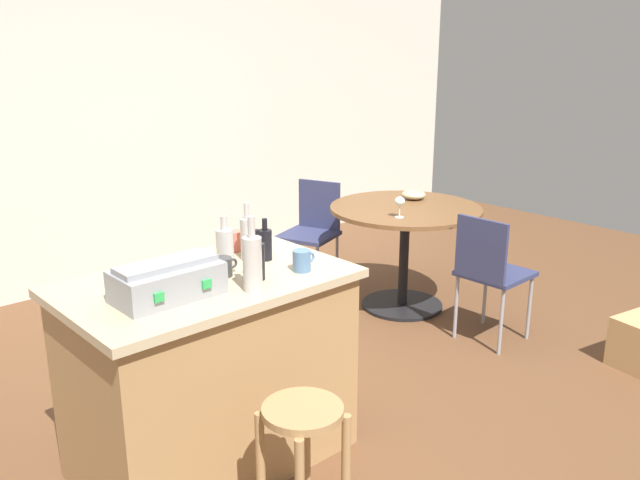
{
  "coord_description": "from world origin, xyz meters",
  "views": [
    {
      "loc": [
        -2.43,
        -2.19,
        1.91
      ],
      "look_at": [
        0.09,
        0.59,
        0.79
      ],
      "focal_mm": 37.53,
      "sensor_mm": 36.0,
      "label": 1
    }
  ],
  "objects": [
    {
      "name": "ground_plane",
      "position": [
        0.0,
        0.0,
        0.0
      ],
      "size": [
        8.8,
        8.8,
        0.0
      ],
      "primitive_type": "plane",
      "color": "brown"
    },
    {
      "name": "back_wall",
      "position": [
        0.0,
        2.91,
        1.35
      ],
      "size": [
        8.0,
        0.1,
        2.7
      ],
      "primitive_type": "cube",
      "color": "beige",
      "rests_on": "ground_plane"
    },
    {
      "name": "kitchen_island",
      "position": [
        -0.95,
        0.19,
        0.46
      ],
      "size": [
        1.25,
        0.78,
        0.91
      ],
      "color": "#A37A4C",
      "rests_on": "ground_plane"
    },
    {
      "name": "wooden_stool",
      "position": [
        -1.01,
        -0.53,
        0.44
      ],
      "size": [
        0.31,
        0.31,
        0.62
      ],
      "color": "#A37A4C",
      "rests_on": "ground_plane"
    },
    {
      "name": "dining_table",
      "position": [
        1.15,
        0.85,
        0.59
      ],
      "size": [
        1.09,
        1.09,
        0.77
      ],
      "color": "black",
      "rests_on": "ground_plane"
    },
    {
      "name": "folding_chair_near",
      "position": [
        1.1,
        0.08,
        0.51
      ],
      "size": [
        0.41,
        0.41,
        0.86
      ],
      "color": "navy",
      "rests_on": "ground_plane"
    },
    {
      "name": "folding_chair_far",
      "position": [
        0.94,
        1.61,
        0.5
      ],
      "size": [
        0.52,
        0.52,
        0.85
      ],
      "color": "navy",
      "rests_on": "ground_plane"
    },
    {
      "name": "toolbox",
      "position": [
        -1.19,
        0.09,
        0.99
      ],
      "size": [
        0.43,
        0.25,
        0.16
      ],
      "color": "gray",
      "rests_on": "kitchen_island"
    },
    {
      "name": "bottle_0",
      "position": [
        -0.79,
        0.02,
        1.0
      ],
      "size": [
        0.07,
        0.07,
        0.23
      ],
      "color": "black",
      "rests_on": "kitchen_island"
    },
    {
      "name": "bottle_1",
      "position": [
        -0.78,
        0.28,
        1.0
      ],
      "size": [
        0.08,
        0.08,
        0.23
      ],
      "color": "#B7B2AD",
      "rests_on": "kitchen_island"
    },
    {
      "name": "bottle_2",
      "position": [
        -0.66,
        0.28,
        1.02
      ],
      "size": [
        0.07,
        0.07,
        0.28
      ],
      "color": "#B7B2AD",
      "rests_on": "kitchen_island"
    },
    {
      "name": "bottle_3",
      "position": [
        -0.6,
        0.22,
        0.99
      ],
      "size": [
        0.07,
        0.07,
        0.2
      ],
      "color": "black",
      "rests_on": "kitchen_island"
    },
    {
      "name": "bottle_4",
      "position": [
        -0.89,
        -0.07,
        1.04
      ],
      "size": [
        0.08,
        0.08,
        0.32
      ],
      "color": "#B7B2AD",
      "rests_on": "kitchen_island"
    },
    {
      "name": "cup_0",
      "position": [
        -0.88,
        0.16,
        0.96
      ],
      "size": [
        0.12,
        0.09,
        0.08
      ],
      "color": "#383838",
      "rests_on": "kitchen_island"
    },
    {
      "name": "cup_1",
      "position": [
        -0.57,
        -0.02,
        0.96
      ],
      "size": [
        0.12,
        0.08,
        0.1
      ],
      "color": "#4C7099",
      "rests_on": "kitchen_island"
    },
    {
      "name": "cup_2",
      "position": [
        -0.62,
        0.43,
        0.96
      ],
      "size": [
        0.12,
        0.08,
        0.1
      ],
      "color": "#DB6651",
      "rests_on": "kitchen_island"
    },
    {
      "name": "wine_glass",
      "position": [
        0.89,
        0.68,
        0.87
      ],
      "size": [
        0.07,
        0.07,
        0.14
      ],
      "color": "silver",
      "rests_on": "dining_table"
    },
    {
      "name": "serving_bowl",
      "position": [
        1.38,
        0.96,
        0.8
      ],
      "size": [
        0.18,
        0.18,
        0.07
      ],
      "primitive_type": "ellipsoid",
      "color": "tan",
      "rests_on": "dining_table"
    }
  ]
}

